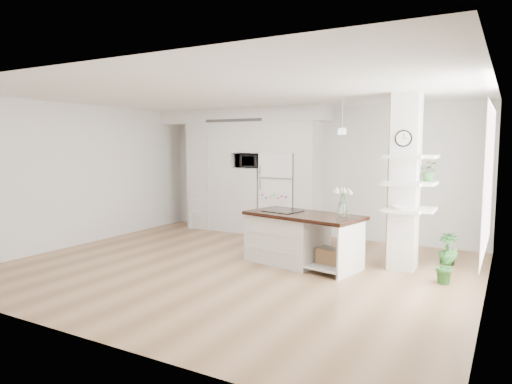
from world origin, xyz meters
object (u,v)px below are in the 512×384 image
refrigerator (282,194)px  kitchen_island (293,236)px  floor_plant_a (447,266)px  bookshelf (205,215)px

refrigerator → kitchen_island: bearing=-59.3°
refrigerator → floor_plant_a: refrigerator is taller
kitchen_island → floor_plant_a: size_ratio=3.86×
refrigerator → kitchen_island: (1.19, -2.00, -0.44)m
kitchen_island → bookshelf: 3.58m
refrigerator → kitchen_island: size_ratio=0.88×
bookshelf → kitchen_island: bearing=-47.6°
refrigerator → floor_plant_a: bearing=-29.5°
refrigerator → bookshelf: bearing=-174.7°
bookshelf → floor_plant_a: size_ratio=1.30×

